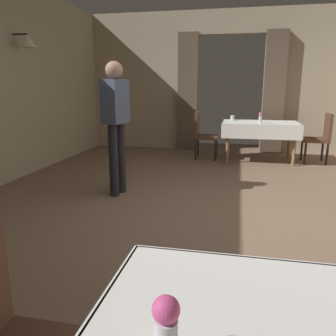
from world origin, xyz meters
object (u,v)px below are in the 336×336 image
(dining_table_mid, at_px, (260,127))
(glass_mid_b, at_px, (232,118))
(chair_mid_right, at_px, (320,136))
(chair_mid_left, at_px, (203,133))
(flower_vase_mid, at_px, (260,117))
(flower_vase_near, at_px, (166,325))
(person_waiter_by_doorway, at_px, (116,118))

(dining_table_mid, distance_m, glass_mid_b, 0.60)
(chair_mid_right, xyz_separation_m, chair_mid_left, (-2.20, -0.05, 0.00))
(glass_mid_b, bearing_deg, chair_mid_left, -156.34)
(flower_vase_mid, bearing_deg, dining_table_mid, 84.41)
(chair_mid_left, height_order, glass_mid_b, chair_mid_left)
(chair_mid_right, distance_m, glass_mid_b, 1.67)
(flower_vase_near, distance_m, person_waiter_by_doorway, 3.71)
(chair_mid_left, distance_m, person_waiter_by_doorway, 2.74)
(flower_vase_near, distance_m, glass_mid_b, 6.23)
(chair_mid_right, bearing_deg, person_waiter_by_doorway, -139.67)
(chair_mid_right, xyz_separation_m, person_waiter_by_doorway, (-3.06, -2.60, 0.51))
(glass_mid_b, bearing_deg, person_waiter_by_doorway, -116.99)
(chair_mid_right, xyz_separation_m, flower_vase_near, (-1.66, -6.03, 0.33))
(flower_vase_near, height_order, person_waiter_by_doorway, person_waiter_by_doorway)
(chair_mid_left, height_order, person_waiter_by_doorway, person_waiter_by_doorway)
(chair_mid_right, distance_m, flower_vase_mid, 1.21)
(person_waiter_by_doorway, bearing_deg, flower_vase_mid, 50.21)
(chair_mid_right, height_order, flower_vase_near, chair_mid_right)
(flower_vase_near, bearing_deg, chair_mid_right, 74.57)
(dining_table_mid, height_order, person_waiter_by_doorway, person_waiter_by_doorway)
(glass_mid_b, bearing_deg, flower_vase_near, -90.25)
(chair_mid_right, distance_m, chair_mid_left, 2.20)
(dining_table_mid, relative_size, chair_mid_left, 1.54)
(dining_table_mid, bearing_deg, chair_mid_right, 1.74)
(glass_mid_b, relative_size, person_waiter_by_doorway, 0.06)
(flower_vase_near, bearing_deg, glass_mid_b, 89.75)
(chair_mid_right, relative_size, chair_mid_left, 1.00)
(chair_mid_left, xyz_separation_m, glass_mid_b, (0.56, 0.25, 0.29))
(dining_table_mid, xyz_separation_m, flower_vase_mid, (-0.02, -0.24, 0.20))
(dining_table_mid, relative_size, flower_vase_near, 8.32)
(dining_table_mid, height_order, flower_vase_mid, flower_vase_mid)
(flower_vase_mid, bearing_deg, chair_mid_right, 13.64)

